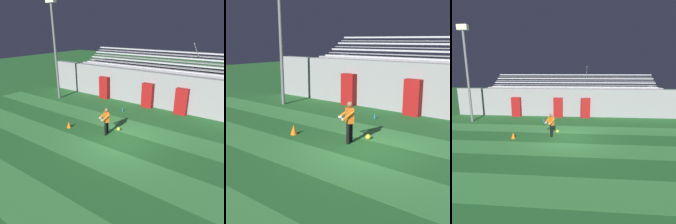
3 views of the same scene
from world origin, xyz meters
TOP-DOWN VIEW (x-y plane):
  - ground_plane at (0.00, 0.00)m, footprint 80.00×80.00m
  - turf_stripe_near at (0.00, -6.00)m, footprint 28.00×1.97m
  - turf_stripe_mid at (0.00, -2.07)m, footprint 28.00×1.97m
  - turf_stripe_far at (0.00, 1.87)m, footprint 28.00×1.97m
  - back_wall at (0.00, 6.50)m, footprint 24.00×0.60m
  - padding_pillar_gate_left at (-1.37, 5.95)m, footprint 0.91×0.44m
  - padding_pillar_far_left at (-5.66, 5.95)m, footprint 0.91×0.44m
  - floodlight_pole at (-9.08, 3.60)m, footprint 0.90×0.36m
  - goalkeeper at (-1.22, 0.14)m, footprint 0.74×0.71m
  - soccer_ball at (-0.87, 0.97)m, footprint 0.22×0.22m
  - traffic_cone at (-3.76, -0.47)m, footprint 0.30×0.30m
  - water_bottle at (-2.49, 4.02)m, footprint 0.07×0.07m

SIDE VIEW (x-z plane):
  - ground_plane at x=0.00m, z-range 0.00..0.00m
  - turf_stripe_near at x=0.00m, z-range 0.00..0.01m
  - turf_stripe_mid at x=0.00m, z-range 0.00..0.01m
  - turf_stripe_far at x=0.00m, z-range 0.00..0.01m
  - soccer_ball at x=-0.87m, z-range 0.00..0.22m
  - water_bottle at x=-2.49m, z-range 0.00..0.24m
  - traffic_cone at x=-3.76m, z-range 0.00..0.42m
  - goalkeeper at x=-1.22m, z-range 0.12..1.79m
  - padding_pillar_gate_left at x=-1.37m, z-range 0.00..1.97m
  - padding_pillar_far_left at x=-5.66m, z-range 0.00..1.97m
  - back_wall at x=0.00m, z-range 0.00..2.80m
  - floodlight_pole at x=-9.08m, z-range 1.08..9.42m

